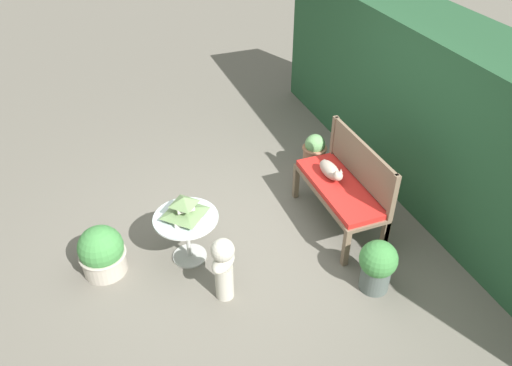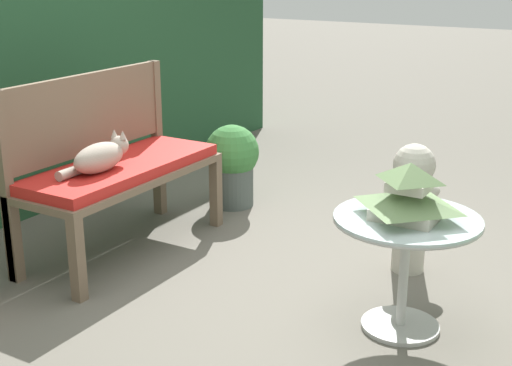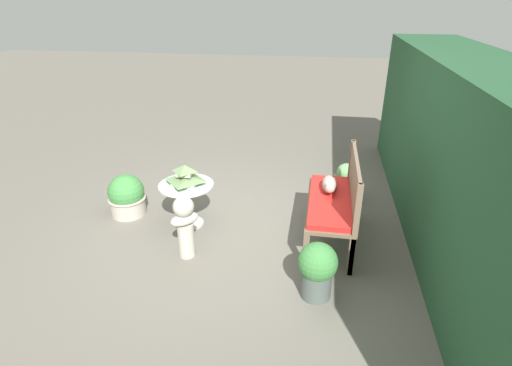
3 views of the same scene
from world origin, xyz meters
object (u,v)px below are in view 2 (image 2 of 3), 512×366
(patio_table, at_px, (406,242))
(garden_bust, at_px, (412,200))
(garden_bench, at_px, (122,175))
(pagoda_birdhouse, at_px, (409,194))
(cat, at_px, (100,157))
(potted_plant_hedge_corner, at_px, (232,163))

(patio_table, height_order, garden_bust, garden_bust)
(garden_bench, relative_size, patio_table, 1.96)
(garden_bust, bearing_deg, garden_bench, 155.38)
(pagoda_birdhouse, xyz_separation_m, garden_bust, (0.63, 0.19, -0.25))
(cat, relative_size, patio_table, 0.71)
(pagoda_birdhouse, height_order, potted_plant_hedge_corner, pagoda_birdhouse)
(cat, bearing_deg, pagoda_birdhouse, -87.78)
(cat, distance_m, patio_table, 1.69)
(garden_bench, bearing_deg, garden_bust, -69.16)
(cat, distance_m, pagoda_birdhouse, 1.68)
(potted_plant_hedge_corner, bearing_deg, cat, 175.86)
(cat, xyz_separation_m, garden_bust, (0.76, -1.48, -0.21))
(garden_bench, xyz_separation_m, cat, (-0.19, -0.02, 0.16))
(patio_table, bearing_deg, garden_bench, 88.05)
(cat, height_order, patio_table, cat)
(cat, height_order, garden_bust, cat)
(potted_plant_hedge_corner, bearing_deg, garden_bench, 173.99)
(pagoda_birdhouse, bearing_deg, cat, 94.39)
(pagoda_birdhouse, distance_m, potted_plant_hedge_corner, 1.93)
(potted_plant_hedge_corner, bearing_deg, patio_table, -123.39)
(patio_table, height_order, potted_plant_hedge_corner, potted_plant_hedge_corner)
(garden_bench, height_order, pagoda_birdhouse, pagoda_birdhouse)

